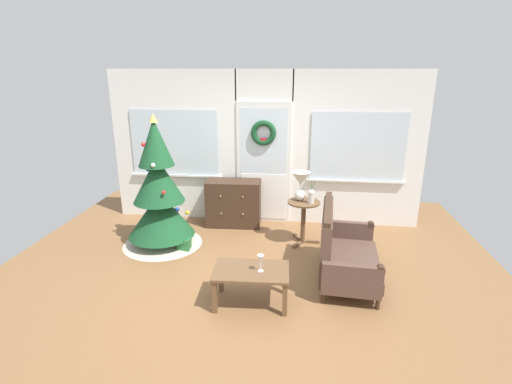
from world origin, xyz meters
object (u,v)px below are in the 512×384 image
Objects in this scene: christmas_tree at (159,198)px; settee_sofa at (341,251)px; wine_glass at (261,260)px; gift_box at (184,244)px; dresser_cabinet at (234,203)px; side_table at (304,213)px; flower_vase at (311,196)px; coffee_table at (251,275)px; table_lamp at (301,182)px.

christmas_tree is 2.71m from settee_sofa.
gift_box is at bearing 135.65° from wine_glass.
dresser_cabinet reaches higher than side_table.
side_table is 1.90× the size of flower_vase.
christmas_tree is at bearing -173.92° from flower_vase.
wine_glass is at bearing -109.02° from flower_vase.
flower_vase is (2.22, 0.24, 0.05)m from christmas_tree.
flower_vase is 2.00m from gift_box.
wine_glass reaches higher than coffee_table.
settee_sofa is at bearing -43.69° from dresser_cabinet.
wine_glass is (-0.57, -1.64, -0.22)m from flower_vase.
flower_vase is at bearing 67.44° from coffee_table.
wine_glass is at bearing -44.35° from gift_box.
side_table is at bearing 149.04° from flower_vase.
table_lamp is 2.48× the size of gift_box.
flower_vase is at bearing -32.01° from table_lamp.
wine_glass is (0.70, -2.28, 0.17)m from dresser_cabinet.
settee_sofa is 1.62× the size of coffee_table.
side_table reaches higher than gift_box.
table_lamp is (2.06, 0.34, 0.22)m from christmas_tree.
christmas_tree reaches higher than settee_sofa.
flower_vase reaches higher than dresser_cabinet.
christmas_tree reaches higher than wine_glass.
dresser_cabinet is at bearing 104.77° from coffee_table.
flower_vase is at bearing -26.63° from dresser_cabinet.
coffee_table is (0.60, -2.26, -0.03)m from dresser_cabinet.
christmas_tree is 11.06× the size of gift_box.
dresser_cabinet is (0.95, 0.87, -0.34)m from christmas_tree.
table_lamp is 1.94m from gift_box.
settee_sofa is 7.88× the size of gift_box.
flower_vase is 1.81m from coffee_table.
christmas_tree is at bearing 164.88° from settee_sofa.
settee_sofa reaches higher than wine_glass.
dresser_cabinet reaches higher than wine_glass.
wine_glass is at bearing -105.31° from side_table.
flower_vase is at bearing 6.08° from christmas_tree.
table_lamp reaches higher than settee_sofa.
dresser_cabinet is 0.66× the size of settee_sofa.
wine_glass is at bearing -143.32° from settee_sofa.
christmas_tree is 2.14× the size of dresser_cabinet.
christmas_tree is 2.15m from side_table.
wine_glass is (1.65, -1.40, -0.17)m from christmas_tree.
christmas_tree reaches higher than dresser_cabinet.
coffee_table reaches higher than gift_box.
christmas_tree is 4.46× the size of table_lamp.
gift_box is at bearing -118.11° from dresser_cabinet.
side_table is 3.75× the size of gift_box.
christmas_tree reaches higher than gift_box.
settee_sofa is at bearing 36.68° from wine_glass.
dresser_cabinet is 5.16× the size of gift_box.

